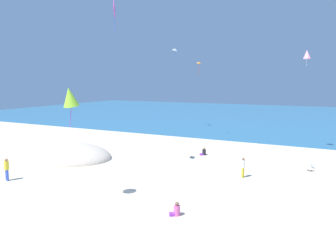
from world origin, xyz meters
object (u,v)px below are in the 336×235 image
(kite_magenta, at_px, (114,10))
(kite_white, at_px, (175,50))
(beach_chair_far_left, at_px, (311,167))
(person_2, at_px, (243,166))
(kite_orange, at_px, (199,63))
(person_0, at_px, (176,210))
(person_1, at_px, (204,152))
(person_3, at_px, (7,168))
(kite_pink, at_px, (307,54))
(kite_lime, at_px, (70,97))

(kite_magenta, height_order, kite_white, kite_magenta)
(beach_chair_far_left, distance_m, person_2, 5.97)
(person_2, bearing_deg, kite_orange, 134.83)
(kite_white, bearing_deg, person_0, -65.47)
(person_1, xyz_separation_m, person_3, (-9.93, -13.02, 0.65))
(kite_magenta, bearing_deg, person_2, 17.33)
(person_2, relative_size, person_3, 0.92)
(person_2, height_order, kite_orange, kite_orange)
(person_0, height_order, person_3, person_3)
(beach_chair_far_left, height_order, kite_white, kite_white)
(kite_orange, bearing_deg, kite_magenta, -91.89)
(person_0, bearing_deg, person_3, -31.84)
(kite_magenta, relative_size, kite_orange, 1.32)
(person_0, height_order, kite_pink, kite_pink)
(beach_chair_far_left, relative_size, person_1, 1.07)
(beach_chair_far_left, height_order, person_1, person_1)
(kite_orange, bearing_deg, kite_lime, -87.73)
(person_2, height_order, kite_white, kite_white)
(kite_magenta, bearing_deg, person_0, -34.69)
(person_1, xyz_separation_m, kite_lime, (-2.76, -14.17, 5.76))
(person_3, relative_size, kite_orange, 0.97)
(kite_pink, bearing_deg, kite_white, 156.16)
(person_0, relative_size, kite_lime, 0.33)
(person_0, distance_m, kite_pink, 21.28)
(beach_chair_far_left, height_order, kite_pink, kite_pink)
(kite_orange, distance_m, kite_lime, 22.94)
(kite_orange, relative_size, kite_pink, 1.11)
(kite_lime, bearing_deg, kite_white, 102.74)
(person_1, height_order, kite_magenta, kite_magenta)
(person_0, xyz_separation_m, kite_magenta, (-7.16, 4.95, 11.77))
(person_3, xyz_separation_m, kite_orange, (6.27, 21.55, 8.28))
(person_1, height_order, person_3, person_3)
(person_0, height_order, kite_lime, kite_lime)
(beach_chair_far_left, xyz_separation_m, person_1, (-9.16, 1.20, 0.01))
(person_3, distance_m, kite_lime, 8.88)
(kite_pink, bearing_deg, kite_lime, -119.38)
(kite_pink, distance_m, kite_lime, 22.83)
(person_2, xyz_separation_m, kite_orange, (-8.40, 13.70, 8.35))
(person_1, bearing_deg, kite_orange, -109.72)
(person_3, bearing_deg, beach_chair_far_left, 134.35)
(beach_chair_far_left, relative_size, person_2, 0.54)
(kite_white, height_order, kite_lime, kite_white)
(kite_pink, bearing_deg, person_0, -106.24)
(kite_white, xyz_separation_m, kite_lime, (6.17, -27.29, -5.41))
(kite_magenta, xyz_separation_m, kite_white, (-4.72, 21.08, -0.59))
(kite_white, bearing_deg, person_3, -92.18)
(person_1, bearing_deg, person_2, 89.56)
(kite_magenta, bearing_deg, kite_white, 102.63)
(person_3, relative_size, kite_magenta, 0.74)
(person_0, relative_size, kite_pink, 0.49)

